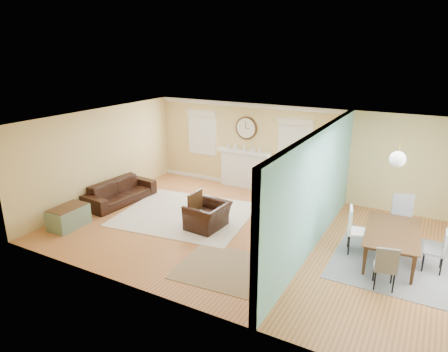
{
  "coord_description": "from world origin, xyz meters",
  "views": [
    {
      "loc": [
        3.6,
        -7.72,
        4.15
      ],
      "look_at": [
        -0.8,
        0.3,
        1.2
      ],
      "focal_mm": 32.0,
      "sensor_mm": 36.0,
      "label": 1
    }
  ],
  "objects_px": {
    "credenza": "(313,208)",
    "dining_table": "(392,246)",
    "eames_chair": "(208,216)",
    "sofa": "(120,192)",
    "green_chair": "(296,195)"
  },
  "relations": [
    {
      "from": "sofa",
      "to": "green_chair",
      "type": "bearing_deg",
      "value": -62.13
    },
    {
      "from": "credenza",
      "to": "dining_table",
      "type": "distance_m",
      "value": 2.17
    },
    {
      "from": "dining_table",
      "to": "sofa",
      "type": "bearing_deg",
      "value": 87.44
    },
    {
      "from": "sofa",
      "to": "green_chair",
      "type": "height_order",
      "value": "green_chair"
    },
    {
      "from": "eames_chair",
      "to": "credenza",
      "type": "distance_m",
      "value": 2.59
    },
    {
      "from": "sofa",
      "to": "dining_table",
      "type": "xyz_separation_m",
      "value": [
        7.1,
        0.22,
        0.01
      ]
    },
    {
      "from": "eames_chair",
      "to": "dining_table",
      "type": "bearing_deg",
      "value": 100.9
    },
    {
      "from": "sofa",
      "to": "credenza",
      "type": "height_order",
      "value": "credenza"
    },
    {
      "from": "eames_chair",
      "to": "green_chair",
      "type": "height_order",
      "value": "green_chair"
    },
    {
      "from": "eames_chair",
      "to": "green_chair",
      "type": "xyz_separation_m",
      "value": [
        1.4,
        2.27,
        0.04
      ]
    },
    {
      "from": "green_chair",
      "to": "dining_table",
      "type": "distance_m",
      "value": 3.2
    },
    {
      "from": "eames_chair",
      "to": "credenza",
      "type": "xyz_separation_m",
      "value": [
        2.13,
        1.48,
        0.09
      ]
    },
    {
      "from": "credenza",
      "to": "dining_table",
      "type": "bearing_deg",
      "value": -26.69
    },
    {
      "from": "dining_table",
      "to": "green_chair",
      "type": "bearing_deg",
      "value": 52.12
    },
    {
      "from": "sofa",
      "to": "eames_chair",
      "type": "relative_size",
      "value": 2.19
    }
  ]
}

